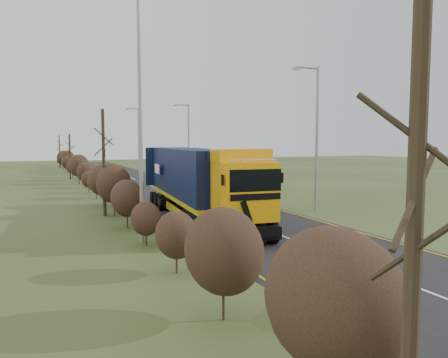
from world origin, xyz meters
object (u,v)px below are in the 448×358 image
Objects in this scene: streetlight_near at (315,132)px; lorry at (197,179)px; speed_sign at (229,176)px; car_red_hatchback at (202,176)px; car_blue_sedan at (202,173)px.

lorry is at bearing -178.04° from streetlight_near.
streetlight_near is (7.76, 0.27, 2.59)m from lorry.
streetlight_near is at bearing -81.11° from speed_sign.
streetlight_near is at bearing 6.92° from lorry.
lorry reaches higher than car_red_hatchback.
streetlight_near is (-1.48, -23.52, 4.10)m from car_blue_sedan.
car_red_hatchback reaches higher than car_blue_sedan.
car_red_hatchback is 0.50× the size of streetlight_near.
speed_sign is at bearing 90.83° from car_blue_sedan.
lorry reaches higher than speed_sign.
streetlight_near reaches higher than speed_sign.
car_blue_sedan is 2.07× the size of speed_sign.
car_blue_sedan is at bearing -94.52° from car_red_hatchback.
speed_sign is (-1.49, 9.54, -3.36)m from streetlight_near.
speed_sign is (6.27, 9.81, -0.78)m from lorry.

